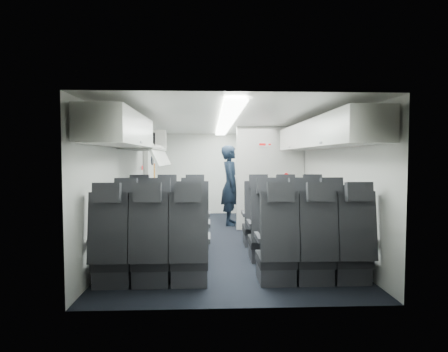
{
  "coord_description": "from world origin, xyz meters",
  "views": [
    {
      "loc": [
        -0.28,
        -6.41,
        1.51
      ],
      "look_at": [
        0.0,
        0.4,
        1.15
      ],
      "focal_mm": 28.0,
      "sensor_mm": 36.0,
      "label": 1
    }
  ],
  "objects": [
    {
      "name": "overhead_bin_right_front",
      "position": [
        1.4,
        -0.25,
        1.86
      ],
      "size": [
        0.53,
        1.7,
        0.4
      ],
      "color": "white",
      "rests_on": "cabin_shell"
    },
    {
      "name": "cabin_shell",
      "position": [
        0.0,
        0.0,
        1.12
      ],
      "size": [
        3.41,
        6.01,
        2.16
      ],
      "color": "black",
      "rests_on": "ground"
    },
    {
      "name": "boarding_door",
      "position": [
        -1.64,
        1.55,
        0.95
      ],
      "size": [
        0.12,
        1.27,
        1.86
      ],
      "color": "silver",
      "rests_on": "cabin_shell"
    },
    {
      "name": "overhead_bin_left_front_open",
      "position": [
        -1.44,
        -0.25,
        1.74
      ],
      "size": [
        0.64,
        1.7,
        0.72
      ],
      "color": "#9E9E93",
      "rests_on": "cabin_shell"
    },
    {
      "name": "galley_unit",
      "position": [
        0.95,
        2.72,
        0.95
      ],
      "size": [
        0.85,
        0.52,
        1.9
      ],
      "color": "#939399",
      "rests_on": "cabin_shell"
    },
    {
      "name": "flight_attendant",
      "position": [
        0.19,
        1.4,
        0.89
      ],
      "size": [
        0.47,
        0.68,
        1.78
      ],
      "primitive_type": "imported",
      "rotation": [
        0.0,
        0.0,
        1.51
      ],
      "color": "black",
      "rests_on": "ground"
    },
    {
      "name": "seat_row_rear",
      "position": [
        -0.0,
        -2.33,
        0.4
      ],
      "size": [
        3.33,
        0.56,
        1.24
      ],
      "color": "black",
      "rests_on": "cabin_shell"
    },
    {
      "name": "overhead_bin_left_rear",
      "position": [
        -1.4,
        -2.0,
        1.86
      ],
      "size": [
        0.53,
        1.8,
        0.4
      ],
      "color": "white",
      "rests_on": "cabin_shell"
    },
    {
      "name": "seat_row_front",
      "position": [
        -0.0,
        -0.53,
        0.4
      ],
      "size": [
        3.33,
        0.56,
        1.24
      ],
      "color": "black",
      "rests_on": "cabin_shell"
    },
    {
      "name": "bulkhead_partition",
      "position": [
        0.98,
        0.8,
        1.08
      ],
      "size": [
        1.4,
        0.15,
        2.13
      ],
      "color": "silver",
      "rests_on": "cabin_shell"
    },
    {
      "name": "carry_on_bag",
      "position": [
        -1.42,
        -0.37,
        1.8
      ],
      "size": [
        0.45,
        0.35,
        0.25
      ],
      "primitive_type": "cube",
      "rotation": [
        0.0,
        0.0,
        0.14
      ],
      "color": "black",
      "rests_on": "overhead_bin_left_front_open"
    },
    {
      "name": "papers",
      "position": [
        0.38,
        1.35,
        1.08
      ],
      "size": [
        0.19,
        0.13,
        0.15
      ],
      "primitive_type": "cube",
      "rotation": [
        0.0,
        0.0,
        0.57
      ],
      "color": "white",
      "rests_on": "flight_attendant"
    },
    {
      "name": "seat_row_mid",
      "position": [
        -0.0,
        -1.43,
        0.4
      ],
      "size": [
        3.33,
        0.56,
        1.24
      ],
      "color": "black",
      "rests_on": "cabin_shell"
    },
    {
      "name": "overhead_bin_right_rear",
      "position": [
        1.4,
        -2.0,
        1.86
      ],
      "size": [
        0.53,
        1.8,
        0.4
      ],
      "color": "white",
      "rests_on": "cabin_shell"
    }
  ]
}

